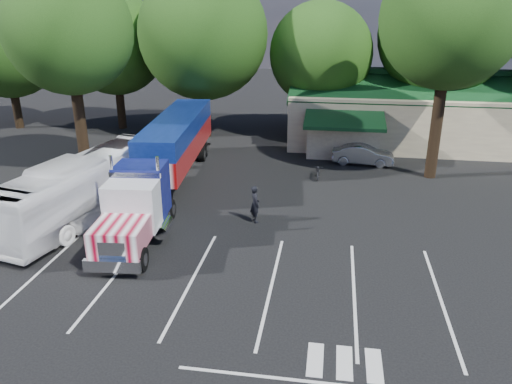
# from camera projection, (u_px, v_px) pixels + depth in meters

# --- Properties ---
(ground) EXTENTS (120.00, 120.00, 0.00)m
(ground) POSITION_uv_depth(u_px,v_px,m) (224.00, 219.00, 25.52)
(ground) COLOR black
(ground) RESTS_ON ground
(event_hall) EXTENTS (24.20, 14.12, 5.55)m
(event_hall) POSITION_uv_depth(u_px,v_px,m) (443.00, 113.00, 39.15)
(event_hall) COLOR beige
(event_hall) RESTS_ON ground
(tree_row_a) EXTENTS (9.00, 9.00, 11.68)m
(tree_row_a) POSITION_uv_depth(u_px,v_px,m) (5.00, 43.00, 41.34)
(tree_row_a) COLOR black
(tree_row_a) RESTS_ON ground
(tree_row_b) EXTENTS (8.40, 8.40, 11.35)m
(tree_row_b) POSITION_uv_depth(u_px,v_px,m) (115.00, 44.00, 41.25)
(tree_row_b) COLOR black
(tree_row_b) RESTS_ON ground
(tree_row_c) EXTENTS (10.00, 10.00, 13.05)m
(tree_row_c) POSITION_uv_depth(u_px,v_px,m) (203.00, 34.00, 38.29)
(tree_row_c) COLOR black
(tree_row_c) RESTS_ON ground
(tree_row_d) EXTENTS (8.00, 8.00, 10.60)m
(tree_row_d) POSITION_uv_depth(u_px,v_px,m) (321.00, 54.00, 38.71)
(tree_row_d) COLOR black
(tree_row_d) RESTS_ON ground
(tree_row_e) EXTENTS (9.60, 9.60, 12.90)m
(tree_row_e) POSITION_uv_depth(u_px,v_px,m) (443.00, 35.00, 37.33)
(tree_row_e) COLOR black
(tree_row_e) RESTS_ON ground
(tree_near_left) EXTENTS (7.60, 7.60, 12.65)m
(tree_near_left) POSITION_uv_depth(u_px,v_px,m) (69.00, 31.00, 29.41)
(tree_near_left) COLOR black
(tree_near_left) RESTS_ON ground
(tree_near_right) EXTENTS (8.00, 8.00, 13.50)m
(tree_near_right) POSITION_uv_depth(u_px,v_px,m) (450.00, 20.00, 28.29)
(tree_near_right) COLOR black
(tree_near_right) RESTS_ON ground
(semi_truck) EXTENTS (4.18, 19.11, 3.97)m
(semi_truck) POSITION_uv_depth(u_px,v_px,m) (169.00, 153.00, 28.83)
(semi_truck) COLOR black
(semi_truck) RESTS_ON ground
(woman) EXTENTS (0.75, 0.84, 1.93)m
(woman) POSITION_uv_depth(u_px,v_px,m) (255.00, 204.00, 24.94)
(woman) COLOR black
(woman) RESTS_ON ground
(bicycle) EXTENTS (0.64, 1.72, 0.90)m
(bicycle) POSITION_uv_depth(u_px,v_px,m) (318.00, 171.00, 31.31)
(bicycle) COLOR black
(bicycle) RESTS_ON ground
(tour_bus) EXTENTS (5.09, 11.85, 3.21)m
(tour_bus) POSITION_uv_depth(u_px,v_px,m) (86.00, 187.00, 25.31)
(tour_bus) COLOR white
(tour_bus) RESTS_ON ground
(silver_sedan) EXTENTS (4.24, 1.77, 1.36)m
(silver_sedan) POSITION_uv_depth(u_px,v_px,m) (363.00, 155.00, 33.89)
(silver_sedan) COLOR #999CA0
(silver_sedan) RESTS_ON ground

